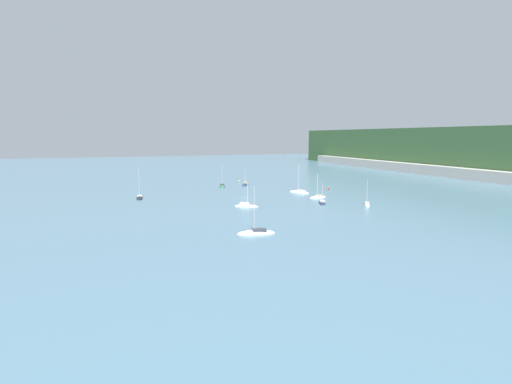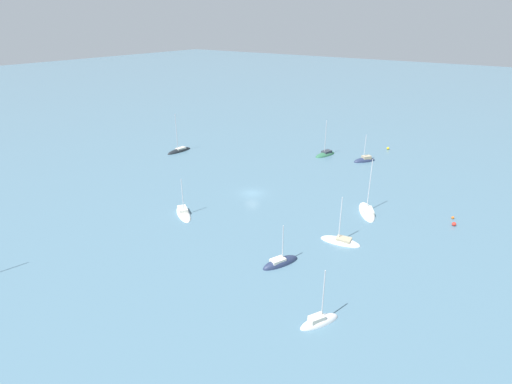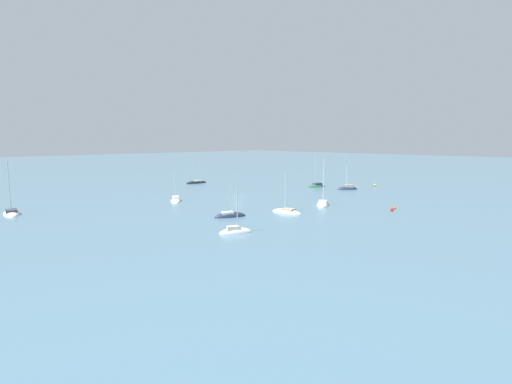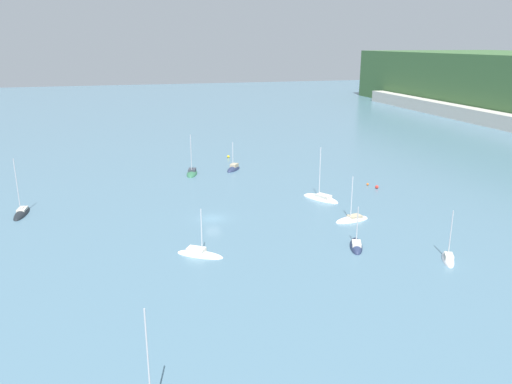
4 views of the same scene
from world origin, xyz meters
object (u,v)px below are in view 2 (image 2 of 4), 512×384
Objects in this scene: sailboat_0 at (183,214)px; sailboat_2 at (280,263)px; sailboat_7 at (365,161)px; sailboat_8 at (319,322)px; sailboat_3 at (325,155)px; mooring_buoy_2 at (453,218)px; sailboat_5 at (367,212)px; sailboat_4 at (179,151)px; sailboat_6 at (340,242)px; mooring_buoy_0 at (454,224)px; mooring_buoy_1 at (388,148)px.

sailboat_2 is at bearing 24.98° from sailboat_0.
sailboat_8 is (59.89, 17.85, -0.01)m from sailboat_7.
sailboat_3 is 40.84m from mooring_buoy_2.
sailboat_7 is (-51.95, -7.31, 0.05)m from sailboat_2.
sailboat_2 is 24.37m from sailboat_5.
sailboat_2 is at bearing 34.09° from sailboat_3.
sailboat_0 is 35.96m from sailboat_8.
sailboat_8 is at bearing 64.37° from sailboat_4.
sailboat_8 reaches higher than sailboat_2.
sailboat_0 is at bearing 99.54° from sailboat_8.
sailboat_7 is at bearing 121.81° from sailboat_4.
sailboat_2 is at bearing 57.65° from sailboat_6.
sailboat_0 is 48.80m from mooring_buoy_0.
sailboat_3 is at bearing -121.95° from mooring_buoy_0.
sailboat_4 reaches higher than sailboat_6.
sailboat_2 is 11.96m from sailboat_6.
sailboat_5 is 1.43× the size of sailboat_7.
sailboat_5 is 14.99m from mooring_buoy_0.
sailboat_6 is at bearing 10.86° from mooring_buoy_1.
mooring_buoy_0 is 1.01× the size of mooring_buoy_1.
sailboat_7 is 0.95× the size of sailboat_8.
mooring_buoy_1 is at bearing -18.00° from sailboat_5.
mooring_buoy_2 is (-0.54, 69.81, 0.17)m from sailboat_4.
sailboat_4 is 49.67m from sailboat_7.
sailboat_4 is 58.01m from mooring_buoy_1.
sailboat_3 is 1.30× the size of sailboat_7.
sailboat_2 is 0.65× the size of sailboat_5.
mooring_buoy_1 is at bearing 155.24° from sailboat_3.
mooring_buoy_2 is at bearing -133.28° from sailboat_6.
sailboat_4 is at bearing 86.54° from sailboat_8.
sailboat_2 is 0.88× the size of sailboat_8.
mooring_buoy_1 is (-65.17, -5.71, 0.30)m from sailboat_2.
sailboat_3 is at bearing -69.76° from sailboat_6.
sailboat_2 reaches higher than mooring_buoy_0.
sailboat_4 is 70.57m from mooring_buoy_0.
sailboat_6 reaches higher than mooring_buoy_2.
sailboat_5 is at bearing 69.78° from sailboat_0.
sailboat_4 is 1.00× the size of sailboat_5.
mooring_buoy_2 is (-30.63, 17.89, 0.19)m from sailboat_2.
sailboat_3 reaches higher than sailboat_2.
sailboat_4 is (-30.10, -51.92, 0.02)m from sailboat_2.
sailboat_7 is at bearing 44.49° from sailboat_8.
sailboat_8 is at bearing 14.77° from sailboat_0.
sailboat_5 is (-20.64, 27.73, -0.04)m from sailboat_0.
mooring_buoy_0 is at bearing 14.76° from mooring_buoy_2.
sailboat_2 is 0.83× the size of sailboat_6.
sailboat_2 is 10.16× the size of mooring_buoy_1.
mooring_buoy_0 is 2.87m from mooring_buoy_2.
sailboat_2 is at bearing -33.76° from mooring_buoy_0.
sailboat_5 is 30.19m from sailboat_7.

